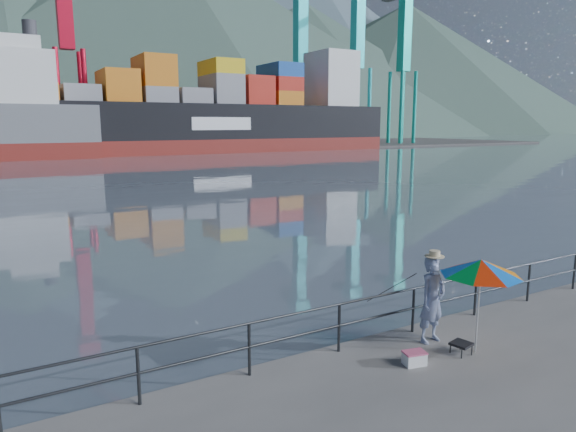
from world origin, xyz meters
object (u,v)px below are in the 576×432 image
(cooler_bag, at_px, (414,359))
(fisherman, at_px, (432,300))
(beach_umbrella, at_px, (481,268))
(container_ship, at_px, (219,116))

(cooler_bag, bearing_deg, fisherman, 44.37)
(fisherman, distance_m, cooler_bag, 1.47)
(beach_umbrella, bearing_deg, container_ship, 71.30)
(beach_umbrella, height_order, cooler_bag, beach_umbrella)
(beach_umbrella, relative_size, container_ship, 0.03)
(beach_umbrella, relative_size, cooler_bag, 4.76)
(fisherman, relative_size, cooler_bag, 4.51)
(cooler_bag, relative_size, container_ship, 0.01)
(beach_umbrella, bearing_deg, fisherman, 116.04)
(beach_umbrella, bearing_deg, cooler_bag, 172.38)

